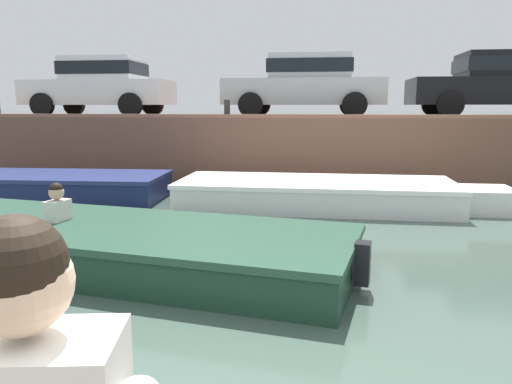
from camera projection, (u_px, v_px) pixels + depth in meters
ground_plane at (265, 251)px, 6.72m from camera, size 400.00×400.00×0.00m
far_quay_wall at (295, 145)px, 14.40m from camera, size 60.00×6.00×1.67m
far_wall_coping at (289, 116)px, 11.44m from camera, size 60.00×0.24×0.08m
boat_moored_west_navy at (43, 186)px, 10.48m from camera, size 5.58×2.04×0.53m
boat_moored_central_white at (329, 194)px, 9.60m from camera, size 6.27×2.12×0.52m
motorboat_passing at (98, 243)px, 6.18m from camera, size 7.02×3.03×0.99m
car_leftmost_white at (101, 84)px, 13.41m from camera, size 3.82×1.89×1.54m
car_left_inner_silver at (306, 83)px, 12.73m from camera, size 4.04×1.94×1.54m
car_centre_black at (499, 82)px, 12.15m from camera, size 4.10×2.04×1.54m
mooring_bollard_mid at (227, 107)px, 11.72m from camera, size 0.15×0.15×0.45m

